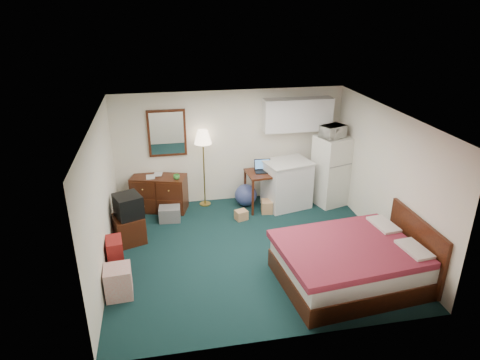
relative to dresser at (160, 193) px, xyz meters
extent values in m
cube|color=black|center=(1.60, -1.98, -0.39)|extent=(5.00, 4.50, 0.01)
cube|color=#F4ECCB|center=(1.60, -1.98, 2.11)|extent=(5.00, 4.50, 0.01)
cube|color=#F4ECCB|center=(1.60, 0.27, 0.86)|extent=(5.00, 0.01, 2.50)
cube|color=#F4ECCB|center=(1.60, -4.23, 0.86)|extent=(5.00, 0.01, 2.50)
cube|color=#F4ECCB|center=(-0.90, -1.98, 0.86)|extent=(0.01, 4.50, 2.50)
cube|color=#F4ECCB|center=(4.10, -1.98, 0.86)|extent=(0.01, 4.50, 2.50)
sphere|color=#384580|center=(1.87, -0.14, -0.15)|extent=(0.61, 0.61, 0.49)
imported|color=white|center=(3.67, -0.42, 1.33)|extent=(0.57, 0.45, 0.34)
imported|color=tan|center=(-0.25, -0.03, 0.51)|extent=(0.18, 0.03, 0.25)
imported|color=tan|center=(-0.09, 0.11, 0.51)|extent=(0.18, 0.05, 0.24)
imported|color=green|center=(0.38, -0.23, 0.46)|extent=(0.16, 0.14, 0.13)
camera|label=1|loc=(0.14, -8.54, 3.86)|focal=32.00mm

